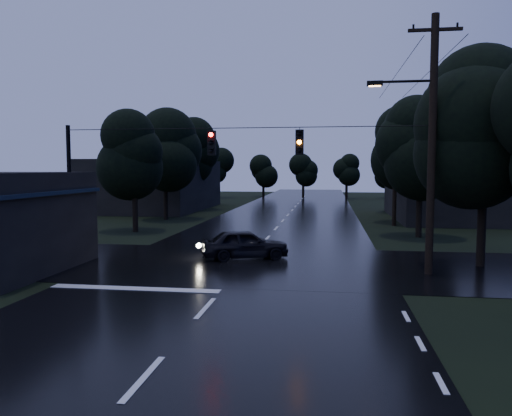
# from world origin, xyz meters

# --- Properties ---
(ground) EXTENTS (160.00, 160.00, 0.00)m
(ground) POSITION_xyz_m (0.00, 0.00, 0.00)
(ground) COLOR black
(ground) RESTS_ON ground
(main_road) EXTENTS (12.00, 120.00, 0.02)m
(main_road) POSITION_xyz_m (0.00, 30.00, 0.00)
(main_road) COLOR black
(main_road) RESTS_ON ground
(cross_street) EXTENTS (60.00, 9.00, 0.02)m
(cross_street) POSITION_xyz_m (0.00, 12.00, 0.00)
(cross_street) COLOR black
(cross_street) RESTS_ON ground
(building_far_right) EXTENTS (10.00, 14.00, 4.40)m
(building_far_right) POSITION_xyz_m (14.00, 34.00, 2.20)
(building_far_right) COLOR black
(building_far_right) RESTS_ON ground
(building_far_left) EXTENTS (10.00, 16.00, 5.00)m
(building_far_left) POSITION_xyz_m (-14.00, 40.00, 2.50)
(building_far_left) COLOR black
(building_far_left) RESTS_ON ground
(utility_pole_main) EXTENTS (3.50, 0.30, 10.00)m
(utility_pole_main) POSITION_xyz_m (7.41, 11.00, 5.26)
(utility_pole_main) COLOR black
(utility_pole_main) RESTS_ON ground
(utility_pole_far) EXTENTS (2.00, 0.30, 7.50)m
(utility_pole_far) POSITION_xyz_m (8.30, 28.00, 3.88)
(utility_pole_far) COLOR black
(utility_pole_far) RESTS_ON ground
(anchor_pole_left) EXTENTS (0.18, 0.18, 6.00)m
(anchor_pole_left) POSITION_xyz_m (-7.50, 11.00, 3.00)
(anchor_pole_left) COLOR black
(anchor_pole_left) RESTS_ON ground
(span_signals) EXTENTS (15.00, 0.37, 1.12)m
(span_signals) POSITION_xyz_m (0.56, 10.99, 5.24)
(span_signals) COLOR black
(span_signals) RESTS_ON ground
(tree_corner_near) EXTENTS (4.48, 4.48, 9.44)m
(tree_corner_near) POSITION_xyz_m (10.00, 13.00, 5.99)
(tree_corner_near) COLOR black
(tree_corner_near) RESTS_ON ground
(tree_left_a) EXTENTS (3.92, 3.92, 8.26)m
(tree_left_a) POSITION_xyz_m (-9.00, 22.00, 5.24)
(tree_left_a) COLOR black
(tree_left_a) RESTS_ON ground
(tree_left_b) EXTENTS (4.20, 4.20, 8.85)m
(tree_left_b) POSITION_xyz_m (-9.60, 30.00, 5.62)
(tree_left_b) COLOR black
(tree_left_b) RESTS_ON ground
(tree_left_c) EXTENTS (4.48, 4.48, 9.44)m
(tree_left_c) POSITION_xyz_m (-10.20, 40.00, 5.99)
(tree_left_c) COLOR black
(tree_left_c) RESTS_ON ground
(tree_right_a) EXTENTS (4.20, 4.20, 8.85)m
(tree_right_a) POSITION_xyz_m (9.00, 22.00, 5.62)
(tree_right_a) COLOR black
(tree_right_a) RESTS_ON ground
(tree_right_b) EXTENTS (4.48, 4.48, 9.44)m
(tree_right_b) POSITION_xyz_m (9.60, 30.00, 5.99)
(tree_right_b) COLOR black
(tree_right_b) RESTS_ON ground
(tree_right_c) EXTENTS (4.76, 4.76, 10.03)m
(tree_right_c) POSITION_xyz_m (10.20, 40.00, 6.37)
(tree_right_c) COLOR black
(tree_right_c) RESTS_ON ground
(car) EXTENTS (4.33, 2.89, 1.37)m
(car) POSITION_xyz_m (-0.23, 13.35, 0.68)
(car) COLOR black
(car) RESTS_ON ground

